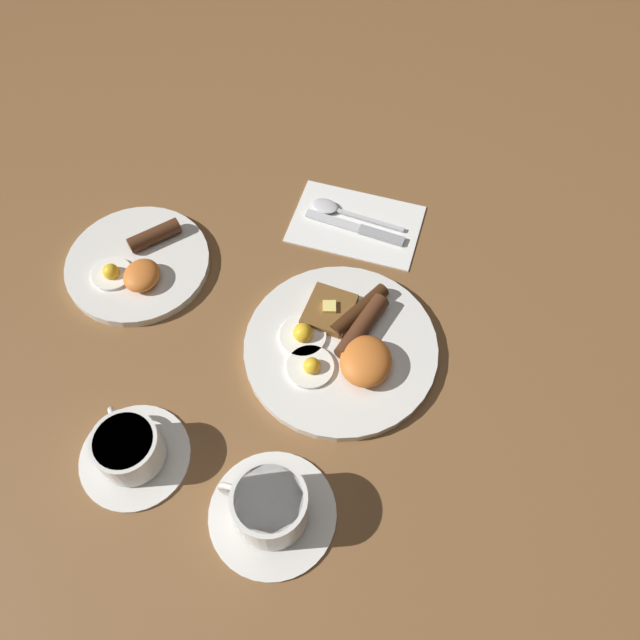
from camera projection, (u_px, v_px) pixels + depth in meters
name	position (u px, v px, depth m)	size (l,w,h in m)	color
ground_plane	(340.00, 350.00, 0.93)	(3.00, 3.00, 0.00)	brown
breakfast_plate_near	(343.00, 346.00, 0.92)	(0.29, 0.29, 0.05)	silver
breakfast_plate_far	(138.00, 264.00, 1.00)	(0.23, 0.23, 0.04)	silver
teacup_near	(270.00, 507.00, 0.78)	(0.17, 0.17, 0.08)	silver
teacup_far	(130.00, 450.00, 0.82)	(0.15, 0.15, 0.07)	silver
napkin	(356.00, 223.00, 1.05)	(0.14, 0.21, 0.01)	white
knife	(360.00, 229.00, 1.04)	(0.04, 0.17, 0.01)	silver
spoon	(335.00, 209.00, 1.06)	(0.04, 0.17, 0.01)	silver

